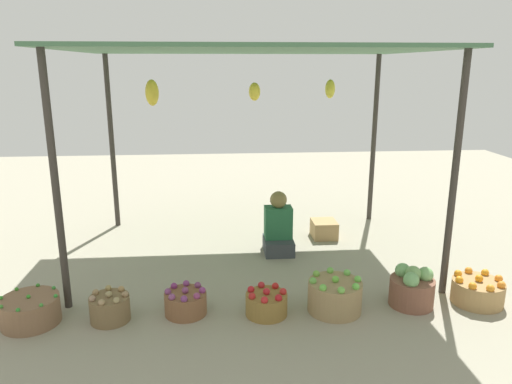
{
  "coord_description": "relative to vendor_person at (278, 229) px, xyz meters",
  "views": [
    {
      "loc": [
        -0.41,
        -5.62,
        2.29
      ],
      "look_at": [
        0.0,
        -0.6,
        0.95
      ],
      "focal_mm": 33.68,
      "sensor_mm": 36.0,
      "label": 1
    }
  ],
  "objects": [
    {
      "name": "basket_green_apples",
      "position": [
        0.35,
        -1.54,
        -0.14
      ],
      "size": [
        0.51,
        0.51,
        0.36
      ],
      "color": "#987E55",
      "rests_on": "ground"
    },
    {
      "name": "basket_oranges",
      "position": [
        1.8,
        -1.5,
        -0.18
      ],
      "size": [
        0.49,
        0.49,
        0.3
      ],
      "color": "#A5814F",
      "rests_on": "ground"
    },
    {
      "name": "ground_plane",
      "position": [
        -0.33,
        -0.02,
        -0.3
      ],
      "size": [
        14.0,
        14.0,
        0.0
      ],
      "primitive_type": "plane",
      "color": "gray"
    },
    {
      "name": "market_stall_structure",
      "position": [
        -0.34,
        -0.02,
        2.03
      ],
      "size": [
        4.08,
        2.77,
        2.47
      ],
      "color": "#38332D",
      "rests_on": "ground"
    },
    {
      "name": "basket_potatoes",
      "position": [
        -1.76,
        -1.55,
        -0.17
      ],
      "size": [
        0.36,
        0.36,
        0.29
      ],
      "color": "brown",
      "rests_on": "ground"
    },
    {
      "name": "basket_cabbages",
      "position": [
        1.13,
        -1.49,
        -0.12
      ],
      "size": [
        0.43,
        0.43,
        0.41
      ],
      "color": "brown",
      "rests_on": "ground"
    },
    {
      "name": "wooden_crate_near_vendor",
      "position": [
        0.69,
        0.47,
        -0.18
      ],
      "size": [
        0.33,
        0.36,
        0.23
      ],
      "primitive_type": "cube",
      "color": "tan",
      "rests_on": "ground"
    },
    {
      "name": "basket_purple_onions",
      "position": [
        -1.07,
        -1.48,
        -0.18
      ],
      "size": [
        0.4,
        0.4,
        0.27
      ],
      "color": "brown",
      "rests_on": "ground"
    },
    {
      "name": "basket_green_chilies",
      "position": [
        -2.47,
        -1.54,
        -0.17
      ],
      "size": [
        0.52,
        0.52,
        0.28
      ],
      "color": "brown",
      "rests_on": "ground"
    },
    {
      "name": "basket_red_apples",
      "position": [
        -0.31,
        -1.56,
        -0.19
      ],
      "size": [
        0.4,
        0.4,
        0.27
      ],
      "color": "olive",
      "rests_on": "ground"
    },
    {
      "name": "vendor_person",
      "position": [
        0.0,
        0.0,
        0.0
      ],
      "size": [
        0.36,
        0.44,
        0.78
      ],
      "color": "#393F45",
      "rests_on": "ground"
    }
  ]
}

